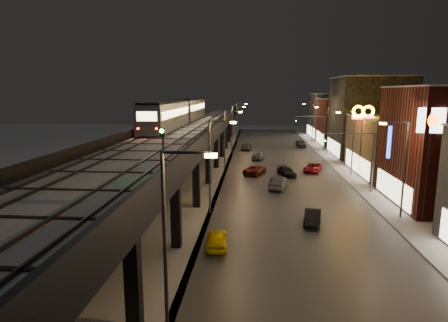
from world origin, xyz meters
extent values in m
plane|color=silver|center=(0.00, 0.00, 0.00)|extent=(220.00, 220.00, 0.00)
cube|color=#46474D|center=(7.50, 35.00, 0.03)|extent=(17.00, 120.00, 0.06)
cube|color=#9FA1A8|center=(17.50, 35.00, 0.07)|extent=(4.00, 120.00, 0.14)
cube|color=#9FA1A8|center=(-6.00, 35.00, 0.03)|extent=(11.00, 120.00, 0.06)
cube|color=black|center=(-6.00, 32.00, 5.80)|extent=(9.00, 100.00, 1.00)
cube|color=black|center=(-2.30, -5.00, 2.65)|extent=(0.70, 0.70, 5.30)
cube|color=black|center=(-6.00, -5.00, 5.15)|extent=(8.00, 0.60, 0.50)
cube|color=black|center=(-9.70, 5.00, 2.65)|extent=(0.70, 0.70, 5.30)
cube|color=black|center=(-2.30, 5.00, 2.65)|extent=(0.70, 0.70, 5.30)
cube|color=black|center=(-6.00, 5.00, 5.15)|extent=(8.00, 0.60, 0.50)
cube|color=black|center=(-9.70, 15.00, 2.65)|extent=(0.70, 0.70, 5.30)
cube|color=black|center=(-2.30, 15.00, 2.65)|extent=(0.70, 0.70, 5.30)
cube|color=black|center=(-6.00, 15.00, 5.15)|extent=(8.00, 0.60, 0.50)
cube|color=black|center=(-9.70, 25.00, 2.65)|extent=(0.70, 0.70, 5.30)
cube|color=black|center=(-2.30, 25.00, 2.65)|extent=(0.70, 0.70, 5.30)
cube|color=black|center=(-6.00, 25.00, 5.15)|extent=(8.00, 0.60, 0.50)
cube|color=black|center=(-9.70, 35.00, 2.65)|extent=(0.70, 0.70, 5.30)
cube|color=black|center=(-2.30, 35.00, 2.65)|extent=(0.70, 0.70, 5.30)
cube|color=black|center=(-6.00, 35.00, 5.15)|extent=(8.00, 0.60, 0.50)
cube|color=black|center=(-9.70, 45.00, 2.65)|extent=(0.70, 0.70, 5.30)
cube|color=black|center=(-2.30, 45.00, 2.65)|extent=(0.70, 0.70, 5.30)
cube|color=black|center=(-6.00, 45.00, 5.15)|extent=(8.00, 0.60, 0.50)
cube|color=black|center=(-9.70, 55.00, 2.65)|extent=(0.70, 0.70, 5.30)
cube|color=black|center=(-2.30, 55.00, 2.65)|extent=(0.70, 0.70, 5.30)
cube|color=black|center=(-6.00, 55.00, 5.15)|extent=(8.00, 0.60, 0.50)
cube|color=black|center=(-9.70, 65.00, 2.65)|extent=(0.70, 0.70, 5.30)
cube|color=black|center=(-2.30, 65.00, 2.65)|extent=(0.70, 0.70, 5.30)
cube|color=black|center=(-6.00, 65.00, 5.15)|extent=(8.00, 0.60, 0.50)
cube|color=black|center=(-9.70, 75.00, 2.65)|extent=(0.70, 0.70, 5.30)
cube|color=black|center=(-2.30, 75.00, 2.65)|extent=(0.70, 0.70, 5.30)
cube|color=black|center=(-6.00, 75.00, 5.15)|extent=(8.00, 0.60, 0.50)
cube|color=#B2B7C1|center=(-6.00, 32.00, 6.38)|extent=(8.40, 100.00, 0.16)
cube|color=#332D28|center=(-9.22, 32.00, 6.54)|extent=(0.08, 98.00, 0.16)
cube|color=#332D28|center=(-7.78, 32.00, 6.54)|extent=(0.08, 98.00, 0.16)
cube|color=#332D28|center=(-4.72, 32.00, 6.54)|extent=(0.08, 98.00, 0.16)
cube|color=#332D28|center=(-3.28, 32.00, 6.54)|extent=(0.08, 98.00, 0.16)
cube|color=black|center=(-6.00, 2.00, 6.49)|extent=(7.80, 0.24, 0.06)
cube|color=black|center=(-6.00, 18.00, 6.49)|extent=(7.80, 0.24, 0.06)
cube|color=black|center=(-6.00, 34.00, 6.49)|extent=(7.80, 0.24, 0.06)
cube|color=black|center=(-6.00, 50.00, 6.49)|extent=(7.80, 0.24, 0.06)
cube|color=black|center=(-6.00, 66.00, 6.49)|extent=(7.80, 0.24, 0.06)
cube|color=black|center=(-1.65, 32.00, 6.85)|extent=(0.30, 100.00, 1.10)
cube|color=black|center=(-10.35, 32.00, 6.85)|extent=(0.30, 100.00, 1.10)
cube|color=beige|center=(17.95, 18.00, 1.60)|extent=(0.10, 9.60, 2.40)
cube|color=brown|center=(24.00, 32.00, 4.00)|extent=(12.00, 15.00, 8.00)
cube|color=beige|center=(17.95, 32.00, 1.60)|extent=(0.10, 12.00, 2.40)
cube|color=#B2B7C1|center=(24.00, 32.00, 8.08)|extent=(12.20, 15.20, 0.16)
cube|color=#272728|center=(24.00, 48.00, 7.00)|extent=(12.00, 13.00, 14.00)
cube|color=beige|center=(17.95, 48.00, 1.60)|extent=(0.10, 10.40, 2.40)
cube|color=#B2B7C1|center=(24.00, 48.00, 14.08)|extent=(12.20, 13.20, 0.16)
cube|color=#58271C|center=(24.00, 62.00, 5.00)|extent=(12.00, 12.00, 10.00)
cube|color=beige|center=(17.95, 62.00, 1.60)|extent=(0.10, 9.60, 2.40)
cube|color=#B2B7C1|center=(24.00, 62.00, 10.08)|extent=(12.20, 12.20, 0.16)
cube|color=#3E3E41|center=(24.00, 76.00, 5.50)|extent=(12.00, 16.00, 11.00)
cube|color=beige|center=(17.95, 76.00, 1.60)|extent=(0.10, 12.80, 2.40)
cube|color=#B2B7C1|center=(24.00, 76.00, 11.08)|extent=(12.20, 16.20, 0.16)
cylinder|color=#38383A|center=(-0.70, -5.00, 4.50)|extent=(0.18, 0.18, 9.00)
cube|color=#38383A|center=(0.40, -5.00, 8.90)|extent=(2.20, 0.12, 0.12)
cube|color=#FD9F4D|center=(1.50, -5.00, 8.78)|extent=(0.55, 0.28, 0.18)
cylinder|color=#38383A|center=(-0.70, 13.00, 4.50)|extent=(0.18, 0.18, 9.00)
cube|color=#38383A|center=(0.40, 13.00, 8.90)|extent=(2.20, 0.12, 0.12)
cube|color=#FD9F4D|center=(1.50, 13.00, 8.78)|extent=(0.55, 0.28, 0.18)
cylinder|color=#38383A|center=(17.00, 13.00, 4.50)|extent=(0.18, 0.18, 9.00)
cube|color=#38383A|center=(15.90, 13.00, 8.90)|extent=(2.20, 0.12, 0.12)
cube|color=#FD9F4D|center=(14.80, 13.00, 8.78)|extent=(0.55, 0.28, 0.18)
cylinder|color=#38383A|center=(-0.70, 31.00, 4.50)|extent=(0.18, 0.18, 9.00)
cube|color=#38383A|center=(0.40, 31.00, 8.90)|extent=(2.20, 0.12, 0.12)
cube|color=#FD9F4D|center=(1.50, 31.00, 8.78)|extent=(0.55, 0.28, 0.18)
cylinder|color=#38383A|center=(17.00, 31.00, 4.50)|extent=(0.18, 0.18, 9.00)
cube|color=#38383A|center=(15.90, 31.00, 8.90)|extent=(2.20, 0.12, 0.12)
cube|color=#FD9F4D|center=(14.80, 31.00, 8.78)|extent=(0.55, 0.28, 0.18)
cylinder|color=#38383A|center=(-0.70, 49.00, 4.50)|extent=(0.18, 0.18, 9.00)
cube|color=#38383A|center=(0.40, 49.00, 8.90)|extent=(2.20, 0.12, 0.12)
cube|color=#FD9F4D|center=(1.50, 49.00, 8.78)|extent=(0.55, 0.28, 0.18)
cylinder|color=#38383A|center=(17.00, 49.00, 4.50)|extent=(0.18, 0.18, 9.00)
cube|color=#38383A|center=(15.90, 49.00, 8.90)|extent=(2.20, 0.12, 0.12)
cube|color=#FD9F4D|center=(14.80, 49.00, 8.78)|extent=(0.55, 0.28, 0.18)
cylinder|color=#38383A|center=(-0.70, 67.00, 4.50)|extent=(0.18, 0.18, 9.00)
cube|color=#38383A|center=(0.40, 67.00, 8.90)|extent=(2.20, 0.12, 0.12)
cube|color=#FD9F4D|center=(1.50, 67.00, 8.78)|extent=(0.55, 0.28, 0.18)
cylinder|color=#38383A|center=(17.00, 67.00, 4.50)|extent=(0.18, 0.18, 9.00)
cube|color=#38383A|center=(15.90, 67.00, 8.90)|extent=(2.20, 0.12, 0.12)
cube|color=#FD9F4D|center=(14.80, 67.00, 8.78)|extent=(0.55, 0.28, 0.18)
cylinder|color=#38383A|center=(17.00, 22.00, 3.50)|extent=(0.20, 0.20, 7.00)
cube|color=#38383A|center=(14.00, 22.00, 6.90)|extent=(6.00, 0.12, 0.12)
imported|color=black|center=(11.50, 22.00, 6.40)|extent=(0.20, 0.16, 1.00)
sphere|color=#0CFF26|center=(11.50, 21.85, 6.15)|extent=(0.18, 0.18, 0.18)
cylinder|color=#38383A|center=(17.00, 52.00, 3.50)|extent=(0.20, 0.20, 7.00)
cube|color=#38383A|center=(14.00, 52.00, 6.90)|extent=(6.00, 0.12, 0.12)
imported|color=black|center=(11.50, 52.00, 6.40)|extent=(0.20, 0.16, 1.00)
sphere|color=#0CFF26|center=(11.50, 51.85, 6.15)|extent=(0.18, 0.18, 0.18)
cube|color=gray|center=(-8.50, 28.84, 8.35)|extent=(3.04, 18.35, 3.46)
cube|color=black|center=(-8.50, 28.84, 10.21)|extent=(2.73, 17.82, 0.26)
cube|color=#FFD590|center=(-10.03, 28.84, 8.82)|extent=(0.05, 16.78, 0.94)
cube|color=#FFD590|center=(-6.97, 28.84, 8.82)|extent=(0.05, 16.78, 0.94)
cube|color=gray|center=(-8.50, 48.48, 8.35)|extent=(3.04, 18.35, 3.46)
cube|color=black|center=(-8.50, 48.48, 10.21)|extent=(2.73, 17.82, 0.26)
cube|color=#FFD590|center=(-10.03, 48.48, 8.82)|extent=(0.05, 16.78, 0.94)
cube|color=#FFD590|center=(-6.97, 48.48, 8.82)|extent=(0.05, 16.78, 0.94)
cube|color=#FFD590|center=(-8.50, 19.65, 8.87)|extent=(2.31, 0.05, 1.05)
sphere|color=#FF0C0C|center=(-9.55, 19.63, 7.51)|extent=(0.21, 0.21, 0.21)
sphere|color=#FF0C0C|center=(-7.45, 19.63, 7.51)|extent=(0.21, 0.21, 0.21)
cylinder|color=black|center=(-2.10, 0.89, 8.00)|extent=(0.11, 0.11, 2.77)
cube|color=black|center=(-2.10, 0.77, 9.16)|extent=(0.30, 0.17, 0.51)
sphere|color=#0CFF26|center=(-2.10, 0.65, 9.25)|extent=(0.24, 0.24, 0.24)
cube|color=#E9A30A|center=(-2.10, 0.79, 7.82)|extent=(0.32, 0.04, 0.28)
imported|color=#FFDB00|center=(0.73, 5.18, 0.65)|extent=(1.76, 3.91, 1.31)
imported|color=#3F4248|center=(6.36, 22.92, 0.75)|extent=(2.55, 4.77, 1.49)
imported|color=maroon|center=(3.64, 30.88, 0.66)|extent=(3.65, 5.19, 1.31)
imported|color=slate|center=(4.18, 42.85, 0.64)|extent=(2.29, 4.61, 1.29)
imported|color=#505153|center=(1.99, 53.67, 0.75)|extent=(2.24, 4.59, 1.51)
imported|color=black|center=(8.67, 10.82, 0.66)|extent=(2.13, 4.17, 1.31)
imported|color=maroon|center=(12.02, 32.95, 0.63)|extent=(3.46, 4.96, 1.26)
imported|color=black|center=(7.97, 30.03, 0.61)|extent=(2.85, 4.53, 1.22)
imported|color=#404144|center=(13.37, 58.37, 0.74)|extent=(2.05, 4.48, 1.49)
cylinder|color=#38383A|center=(18.00, 30.63, 3.94)|extent=(0.24, 0.24, 7.88)
cube|color=#FF0C0C|center=(18.00, 30.63, 8.18)|extent=(2.76, 0.25, 0.49)
torus|color=#F3C400|center=(17.36, 30.63, 8.97)|extent=(1.62, 0.74, 1.60)
torus|color=#F3C400|center=(18.64, 30.63, 8.97)|extent=(1.62, 0.74, 1.60)
cylinder|color=#38383A|center=(18.50, 12.13, 4.49)|extent=(0.28, 0.28, 8.98)
cube|color=white|center=(18.50, 12.13, 9.16)|extent=(2.15, 0.30, 2.15)
cone|color=#FF3500|center=(18.50, 11.95, 9.16)|extent=(1.53, 0.12, 1.53)
cylinder|color=#38383A|center=(18.50, 19.97, 2.40)|extent=(0.28, 0.28, 4.80)
cube|color=#2E5BFC|center=(18.50, 19.97, 6.24)|extent=(1.54, 0.35, 3.46)
camera|label=1|loc=(3.37, -21.20, 11.55)|focal=30.00mm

